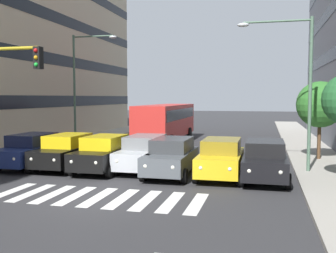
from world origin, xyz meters
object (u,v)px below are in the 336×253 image
car_1 (221,158)px  street_lamp_left (297,76)px  car_2 (172,157)px  car_0 (265,160)px  car_3 (145,153)px  car_4 (104,153)px  street_lamp_right (81,78)px  street_tree_1 (320,105)px  car_5 (67,151)px  car_6 (31,150)px  bus_behind_traffic (166,119)px

car_1 → street_lamp_left: (-3.29, -1.72, 3.68)m
car_2 → car_0: bearing=179.3°
car_3 → car_4: (1.87, 0.59, 0.00)m
car_2 → street_lamp_right: bearing=-45.4°
street_lamp_right → street_tree_1: size_ratio=1.83×
car_1 → car_5: bearing=-2.4°
car_5 → street_lamp_left: street_lamp_left is taller
car_0 → car_1: size_ratio=1.00×
car_5 → car_0: bearing=176.7°
street_lamp_left → street_lamp_right: 16.17m
car_4 → street_lamp_right: 11.15m
car_6 → car_0: bearing=177.9°
bus_behind_traffic → car_3: bearing=99.0°
car_6 → street_tree_1: bearing=-159.3°
street_lamp_left → car_6: bearing=6.7°
car_6 → car_5: bearing=-176.0°
car_6 → bus_behind_traffic: size_ratio=0.42×
car_4 → street_tree_1: (-10.54, -5.61, 2.30)m
street_tree_1 → car_1: bearing=49.8°
car_0 → car_4: 7.60m
car_0 → car_6: size_ratio=1.00×
car_4 → bus_behind_traffic: bearing=-90.0°
car_6 → street_lamp_right: bearing=-80.6°
car_0 → car_2: bearing=-0.7°
car_3 → street_lamp_right: (7.37, -8.19, 4.12)m
car_1 → street_lamp_left: bearing=-152.4°
car_1 → car_2: size_ratio=1.00×
car_4 → car_0: bearing=177.5°
car_1 → street_tree_1: bearing=-130.2°
car_5 → street_tree_1: (-12.65, -5.39, 2.30)m
car_6 → street_lamp_right: 9.73m
bus_behind_traffic → car_0: bearing=120.7°
car_2 → street_tree_1: bearing=-140.3°
car_5 → street_lamp_left: bearing=-172.9°
car_4 → car_2: bearing=175.3°
street_lamp_left → street_tree_1: (-1.55, -4.00, -1.38)m
car_3 → car_4: 1.97m
car_0 → car_1: same height
car_4 → street_lamp_right: bearing=-57.9°
car_5 → bus_behind_traffic: 12.44m
car_1 → bus_behind_traffic: bearing=-65.6°
car_2 → car_4: same height
car_1 → street_lamp_right: bearing=-38.5°
car_0 → street_tree_1: 7.02m
street_lamp_right → car_0: bearing=145.2°
car_2 → street_lamp_left: 6.92m
street_lamp_left → street_tree_1: bearing=-111.2°
car_2 → car_3: size_ratio=1.00×
car_5 → street_lamp_left: (-11.10, -1.39, 3.68)m
car_4 → car_6: 4.06m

